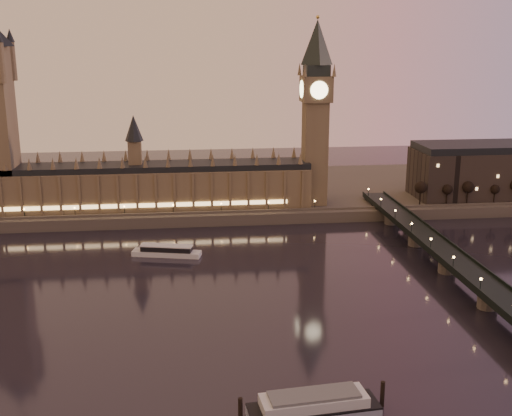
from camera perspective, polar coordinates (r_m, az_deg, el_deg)
The scene contains 11 objects.
ground at distance 251.13m, azimuth -1.57°, elevation -8.10°, with size 700.00×700.00×0.00m, color black.
far_embankment at distance 409.69m, azimuth 0.60°, elevation 1.44°, with size 560.00×130.00×6.00m, color #423D35.
palace_of_westminster at distance 360.24m, azimuth -9.66°, elevation 2.42°, with size 180.00×26.62×52.00m.
big_ben at distance 360.66m, azimuth 5.34°, elevation 9.37°, with size 17.68×17.68×104.00m.
westminster_bridge at distance 271.96m, azimuth 18.13°, elevation -5.78°, with size 13.20×260.00×15.30m.
bare_tree_0 at distance 374.12m, azimuth 14.62°, elevation 1.57°, with size 6.00×6.00×12.19m.
bare_tree_1 at distance 379.22m, azimuth 16.55°, elevation 1.60°, with size 6.00×6.00×12.19m.
bare_tree_2 at distance 384.75m, azimuth 18.43°, elevation 1.64°, with size 6.00×6.00×12.19m.
bare_tree_3 at distance 390.67m, azimuth 20.25°, elevation 1.67°, with size 6.00×6.00×12.19m.
cruise_boat_a at distance 301.27m, azimuth -7.95°, elevation -3.82°, with size 32.56×14.30×5.09m.
moored_barge at distance 179.06m, azimuth 5.15°, elevation -17.14°, with size 40.58×13.24×7.47m.
Camera 1 is at (-19.37, -230.51, 97.76)m, focal length 45.00 mm.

